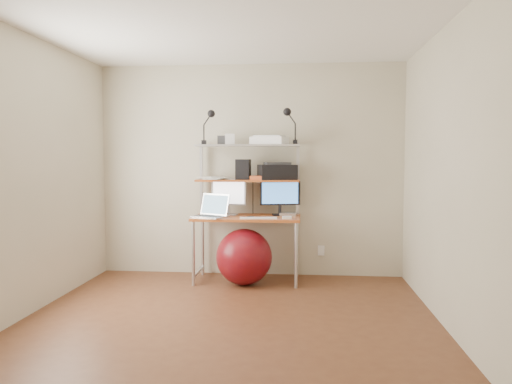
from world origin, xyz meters
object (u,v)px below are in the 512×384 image
monitor_silver (229,194)px  printer (277,172)px  monitor_black (280,195)px  exercise_ball (244,257)px  laptop (212,212)px

monitor_silver → printer: (0.55, 0.04, 0.26)m
monitor_black → exercise_ball: bearing=-152.0°
monitor_black → printer: bearing=-176.0°
laptop → exercise_ball: bearing=15.8°
monitor_black → exercise_ball: (-0.38, -0.31, -0.66)m
monitor_silver → laptop: 0.31m
monitor_black → laptop: bearing=-173.5°
laptop → printer: bearing=45.1°
monitor_black → monitor_silver: bearing=173.4°
monitor_black → printer: (-0.03, -0.01, 0.27)m
printer → exercise_ball: size_ratio=0.77×
laptop → printer: (0.71, 0.23, 0.45)m
laptop → exercise_ball: laptop is taller
monitor_black → laptop: size_ratio=1.01×
monitor_silver → exercise_ball: (0.21, -0.26, -0.67)m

